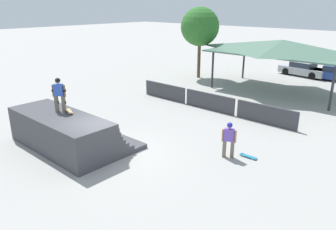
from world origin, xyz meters
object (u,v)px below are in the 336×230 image
object	(u,v)px
skateboard_on_deck	(69,111)
skateboard_on_ground	(248,156)
tree_beside_pavilion	(200,27)
parked_car_silver	(303,69)
skater_on_deck	(59,92)
bystander_walking	(229,137)

from	to	relation	value
skateboard_on_deck	skateboard_on_ground	distance (m)	8.20
tree_beside_pavilion	parked_car_silver	distance (m)	10.41
tree_beside_pavilion	skater_on_deck	bearing A→B (deg)	-75.40
bystander_walking	parked_car_silver	distance (m)	19.51
skater_on_deck	bystander_walking	distance (m)	7.79
skateboard_on_ground	tree_beside_pavilion	world-z (taller)	tree_beside_pavilion
skater_on_deck	parked_car_silver	xyz separation A→B (m)	(2.56, 23.05, -1.91)
skateboard_on_ground	tree_beside_pavilion	xyz separation A→B (m)	(-11.39, 11.60, 4.35)
bystander_walking	skateboard_on_ground	bearing A→B (deg)	-163.74
skater_on_deck	skateboard_on_ground	size ratio (longest dim) A/B	2.04
skateboard_on_ground	tree_beside_pavilion	bearing A→B (deg)	-46.65
skateboard_on_deck	skater_on_deck	bearing A→B (deg)	-137.51
bystander_walking	skateboard_on_ground	size ratio (longest dim) A/B	2.08
skateboard_on_deck	bystander_walking	size ratio (longest dim) A/B	0.52
skater_on_deck	parked_car_silver	world-z (taller)	skater_on_deck
skater_on_deck	tree_beside_pavilion	world-z (taller)	tree_beside_pavilion
skateboard_on_ground	parked_car_silver	bearing A→B (deg)	-77.10
skateboard_on_deck	tree_beside_pavilion	xyz separation A→B (m)	(-4.62, 15.95, 2.74)
bystander_walking	tree_beside_pavilion	bearing A→B (deg)	-73.02
bystander_walking	skateboard_on_ground	xyz separation A→B (m)	(0.66, 0.56, -0.88)
skater_on_deck	tree_beside_pavilion	xyz separation A→B (m)	(-4.20, 16.12, 1.90)
skateboard_on_deck	bystander_walking	world-z (taller)	skateboard_on_deck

